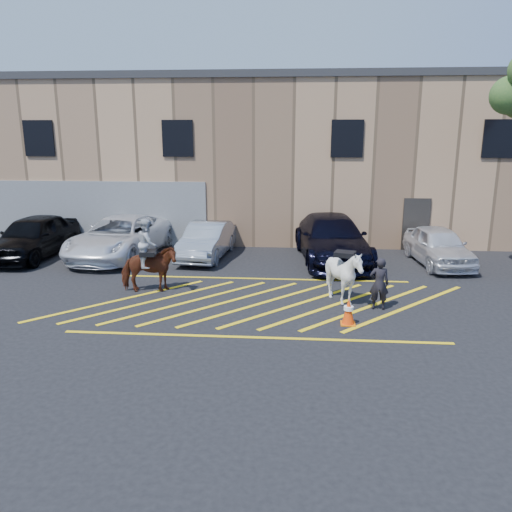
# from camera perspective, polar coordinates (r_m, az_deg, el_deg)

# --- Properties ---
(ground) EXTENTS (90.00, 90.00, 0.00)m
(ground) POSITION_cam_1_polar(r_m,az_deg,el_deg) (14.91, 0.69, -5.05)
(ground) COLOR black
(ground) RESTS_ON ground
(car_black_suv) EXTENTS (2.18, 5.00, 1.68)m
(car_black_suv) POSITION_cam_1_polar(r_m,az_deg,el_deg) (21.65, -24.09, 2.05)
(car_black_suv) COLOR black
(car_black_suv) RESTS_ON ground
(car_white_pickup) EXTENTS (3.36, 6.02, 1.59)m
(car_white_pickup) POSITION_cam_1_polar(r_m,az_deg,el_deg) (20.60, -15.24, 2.11)
(car_white_pickup) COLOR white
(car_white_pickup) RESTS_ON ground
(car_silver_sedan) EXTENTS (1.87, 4.33, 1.39)m
(car_silver_sedan) POSITION_cam_1_polar(r_m,az_deg,el_deg) (19.84, -5.62, 1.79)
(car_silver_sedan) COLOR #9BA1A9
(car_silver_sedan) RESTS_ON ground
(car_blue_suv) EXTENTS (3.05, 6.15, 1.72)m
(car_blue_suv) POSITION_cam_1_polar(r_m,az_deg,el_deg) (19.48, 8.65, 1.97)
(car_blue_suv) COLOR black
(car_blue_suv) RESTS_ON ground
(car_white_suv) EXTENTS (2.06, 4.31, 1.42)m
(car_white_suv) POSITION_cam_1_polar(r_m,az_deg,el_deg) (19.93, 20.12, 1.10)
(car_white_suv) COLOR white
(car_white_suv) RESTS_ON ground
(handler) EXTENTS (0.56, 0.39, 1.49)m
(handler) POSITION_cam_1_polar(r_m,az_deg,el_deg) (14.38, 13.89, -3.08)
(handler) COLOR black
(handler) RESTS_ON ground
(warehouse) EXTENTS (32.42, 10.20, 7.30)m
(warehouse) POSITION_cam_1_polar(r_m,az_deg,el_deg) (26.10, 2.45, 11.33)
(warehouse) COLOR tan
(warehouse) RESTS_ON ground
(hatching_zone) EXTENTS (12.60, 5.12, 0.01)m
(hatching_zone) POSITION_cam_1_polar(r_m,az_deg,el_deg) (14.63, 0.61, -5.41)
(hatching_zone) COLOR yellow
(hatching_zone) RESTS_ON ground
(mounted_bay) EXTENTS (1.86, 1.07, 2.32)m
(mounted_bay) POSITION_cam_1_polar(r_m,az_deg,el_deg) (15.74, -12.20, -0.78)
(mounted_bay) COLOR maroon
(mounted_bay) RESTS_ON ground
(saddled_white) EXTENTS (1.73, 1.84, 1.66)m
(saddled_white) POSITION_cam_1_polar(r_m,az_deg,el_deg) (14.62, 10.02, -2.22)
(saddled_white) COLOR white
(saddled_white) RESTS_ON ground
(traffic_cone) EXTENTS (0.40, 0.40, 0.73)m
(traffic_cone) POSITION_cam_1_polar(r_m,az_deg,el_deg) (13.20, 10.52, -6.20)
(traffic_cone) COLOR orange
(traffic_cone) RESTS_ON ground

